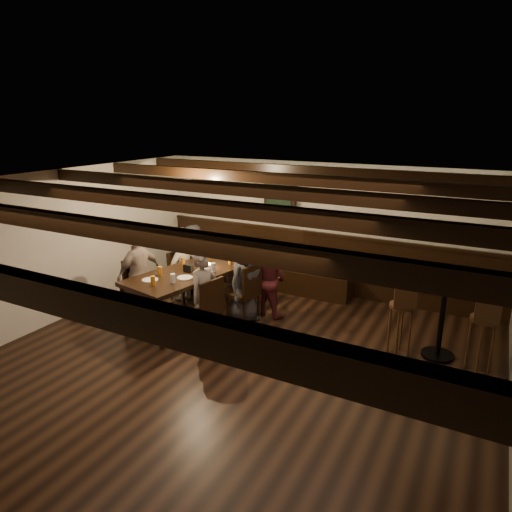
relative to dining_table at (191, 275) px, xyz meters
The scene contains 27 objects.
room 1.45m from the dining_table, 39.69° to the left, with size 7.00×7.00×7.00m.
dining_table is the anchor object (origin of this frame).
chair_left_near 0.97m from the dining_table, 136.91° to the left, with size 0.47×0.47×0.88m.
chair_left_far 0.96m from the dining_table, 159.03° to the right, with size 0.51×0.51×0.96m.
chair_right_near 0.96m from the dining_table, 20.96° to the left, with size 0.52×0.52×0.97m.
chair_right_far 0.96m from the dining_table, 43.01° to the right, with size 0.53×0.53×0.98m.
person_bench_left 1.28m from the dining_table, 123.97° to the left, with size 0.62×0.40×1.27m, color black.
person_bench_centre 1.06m from the dining_table, 78.97° to the left, with size 0.44×0.29×1.20m, color gray.
person_bench_right 1.28m from the dining_table, 33.97° to the left, with size 0.60×0.47×1.24m, color #5B1F23.
person_left_near 0.88m from the dining_table, 138.00° to the left, with size 0.85×0.49×1.32m, color gray.
person_left_far 0.88m from the dining_table, 160.07° to the right, with size 0.84×0.35×1.43m, color #A08F80.
person_right_near 0.88m from the dining_table, 19.93° to the left, with size 0.67×0.43×1.36m, color #2A2A2D.
person_right_far 0.88m from the dining_table, 42.00° to the right, with size 0.50×0.33×1.38m, color gray.
pint_a 0.77m from the dining_table, 100.77° to the left, with size 0.07×0.07×0.14m, color #BF7219.
pint_b 0.71m from the dining_table, 57.93° to the left, with size 0.07×0.07×0.14m, color #BF7219.
pint_c 0.34m from the dining_table, 150.53° to the left, with size 0.07×0.07×0.14m, color #BF7219.
pint_d 0.39m from the dining_table, 22.66° to the left, with size 0.07×0.07×0.14m, color silver.
pint_e 0.52m from the dining_table, 127.08° to the right, with size 0.07×0.07×0.14m, color #BF7219.
pint_f 0.60m from the dining_table, 81.05° to the right, with size 0.07×0.07×0.14m, color silver.
pint_g 0.81m from the dining_table, 97.46° to the right, with size 0.07×0.07×0.14m, color #BF7219.
plate_near 0.72m from the dining_table, 113.13° to the right, with size 0.24×0.24×0.01m, color white.
plate_far 0.36m from the dining_table, 70.07° to the right, with size 0.24×0.24×0.01m, color white.
condiment_caddy 0.14m from the dining_table, 101.03° to the right, with size 0.15×0.10×0.12m, color black.
candle 0.34m from the dining_table, 57.17° to the left, with size 0.05×0.05×0.05m, color beige.
high_top_table 3.77m from the dining_table, ahead, with size 0.59×0.59×1.05m.
bar_stool_left 3.26m from the dining_table, ahead, with size 0.37×0.38×1.06m.
bar_stool_right 4.26m from the dining_table, ahead, with size 0.34×0.36×1.06m.
Camera 1 is at (2.78, -4.29, 3.16)m, focal length 32.00 mm.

